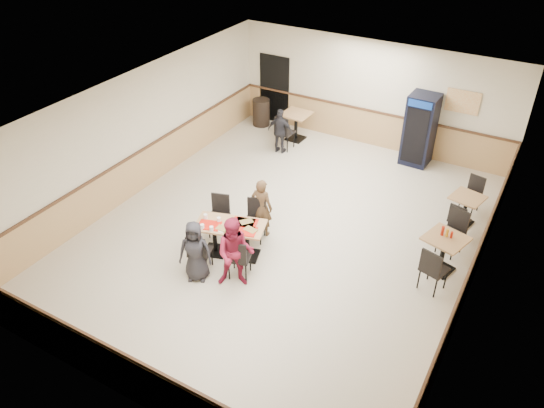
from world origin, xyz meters
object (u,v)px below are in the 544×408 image
Objects in this scene: diner_woman_right at (235,253)px; diner_man_opposite at (262,207)px; diner_woman_left at (195,251)px; trash_bin at (261,112)px; lone_diner at (280,131)px; side_table_far at (466,206)px; pepsi_cooler at (420,130)px; side_table_near at (444,249)px; main_table at (231,235)px; back_table at (296,122)px.

diner_woman_right reaches higher than diner_man_opposite.
diner_woman_left reaches higher than trash_bin.
diner_man_opposite is 3.84m from lone_diner.
pepsi_cooler is at bearing 128.62° from side_table_far.
diner_woman_left is 7.17m from pepsi_cooler.
side_table_far is (0.01, 1.87, -0.06)m from side_table_near.
lone_diner is at bearing -42.79° from trash_bin.
diner_woman_left reaches higher than lone_diner.
lone_diner is at bearing 82.81° from diner_woman_right.
diner_woman_right reaches higher than main_table.
diner_man_opposite is 1.06× the size of lone_diner.
diner_woman_left is 4.89m from side_table_near.
pepsi_cooler is (3.47, 0.39, 0.42)m from back_table.
lone_diner is 1.39× the size of side_table_near.
trash_bin reaches higher than back_table.
pepsi_cooler is (2.15, 5.82, 0.47)m from main_table.
back_table is (-1.32, 5.42, 0.04)m from main_table.
main_table is at bearing -76.31° from back_table.
diner_woman_right is 6.43m from back_table.
side_table_far is at bearing -18.42° from trash_bin.
diner_woman_right is 5.44m from side_table_far.
diner_man_opposite is (0.36, 1.91, 0.03)m from diner_woman_left.
side_table_near is 0.48× the size of pepsi_cooler.
back_table is at bearing 74.82° from diner_woman_left.
back_table is at bearing 79.95° from diner_woman_right.
lone_diner is (-1.91, 5.21, -0.11)m from diner_woman_right.
pepsi_cooler is (2.33, 6.77, 0.31)m from diner_woman_left.
side_table_far is 7.02m from trash_bin.
pepsi_cooler reaches higher than lone_diner.
trash_bin is at bearing -63.10° from diner_man_opposite.
side_table_near is (5.26, -2.81, -0.11)m from lone_diner.
diner_woman_right is (0.59, -0.72, 0.25)m from main_table.
diner_woman_right is at bearing 106.02° from lone_diner.
pepsi_cooler reaches higher than main_table.
lone_diner is 1.62× the size of side_table_far.
diner_man_opposite reaches higher than back_table.
lone_diner is at bearing 76.51° from diner_woman_left.
diner_man_opposite reaches higher than trash_bin.
pepsi_cooler reaches higher than diner_woman_left.
back_table is (-1.91, 6.14, -0.21)m from diner_woman_right.
diner_man_opposite is 1.66× the size of trash_bin.
diner_woman_left is 5.57m from lone_diner.
diner_woman_right is 5.55m from lone_diner.
lone_diner is (-1.50, 3.54, -0.04)m from diner_man_opposite.
side_table_far is at bearing 165.78° from lone_diner.
main_table is 1.19× the size of diner_woman_left.
diner_woman_left is at bearing -69.42° from trash_bin.
back_table is (-1.50, 4.47, -0.14)m from diner_man_opposite.
back_table is at bearing -14.19° from trash_bin.
main_table is 1.89× the size of trash_bin.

